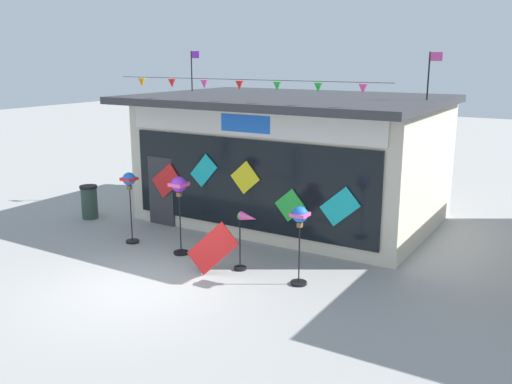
{
  "coord_description": "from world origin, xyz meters",
  "views": [
    {
      "loc": [
        7.88,
        -8.12,
        4.77
      ],
      "look_at": [
        0.71,
        3.66,
        1.42
      ],
      "focal_mm": 38.97,
      "sensor_mm": 36.0,
      "label": 1
    }
  ],
  "objects_px": {
    "wind_spinner_center_left": "(246,229)",
    "trash_bin": "(89,202)",
    "display_kite_on_ground": "(213,249)",
    "wind_spinner_center_right": "(300,225)",
    "kite_shop_building": "(294,157)",
    "wind_spinner_left": "(179,193)",
    "wind_spinner_far_left": "(130,188)"
  },
  "relations": [
    {
      "from": "wind_spinner_center_left",
      "to": "trash_bin",
      "type": "relative_size",
      "value": 1.37
    },
    {
      "from": "wind_spinner_far_left",
      "to": "wind_spinner_left",
      "type": "height_order",
      "value": "wind_spinner_left"
    },
    {
      "from": "display_kite_on_ground",
      "to": "wind_spinner_center_left",
      "type": "bearing_deg",
      "value": 50.5
    },
    {
      "from": "wind_spinner_left",
      "to": "wind_spinner_center_right",
      "type": "xyz_separation_m",
      "value": [
        3.38,
        -0.18,
        -0.22
      ]
    },
    {
      "from": "wind_spinner_far_left",
      "to": "wind_spinner_center_left",
      "type": "height_order",
      "value": "wind_spinner_far_left"
    },
    {
      "from": "wind_spinner_far_left",
      "to": "wind_spinner_left",
      "type": "xyz_separation_m",
      "value": [
        1.66,
        -0.02,
        0.08
      ]
    },
    {
      "from": "kite_shop_building",
      "to": "wind_spinner_center_left",
      "type": "bearing_deg",
      "value": -75.65
    },
    {
      "from": "wind_spinner_left",
      "to": "trash_bin",
      "type": "bearing_deg",
      "value": 166.48
    },
    {
      "from": "kite_shop_building",
      "to": "wind_spinner_left",
      "type": "relative_size",
      "value": 4.31
    },
    {
      "from": "trash_bin",
      "to": "kite_shop_building",
      "type": "bearing_deg",
      "value": 32.3
    },
    {
      "from": "trash_bin",
      "to": "display_kite_on_ground",
      "type": "relative_size",
      "value": 0.87
    },
    {
      "from": "display_kite_on_ground",
      "to": "wind_spinner_left",
      "type": "bearing_deg",
      "value": 154.27
    },
    {
      "from": "wind_spinner_center_left",
      "to": "wind_spinner_far_left",
      "type": "bearing_deg",
      "value": 177.92
    },
    {
      "from": "wind_spinner_center_right",
      "to": "kite_shop_building",
      "type": "bearing_deg",
      "value": 119.1
    },
    {
      "from": "wind_spinner_center_left",
      "to": "display_kite_on_ground",
      "type": "xyz_separation_m",
      "value": [
        -0.5,
        -0.61,
        -0.38
      ]
    },
    {
      "from": "wind_spinner_center_right",
      "to": "wind_spinner_far_left",
      "type": "bearing_deg",
      "value": 177.73
    },
    {
      "from": "wind_spinner_far_left",
      "to": "trash_bin",
      "type": "xyz_separation_m",
      "value": [
        -2.72,
        1.04,
        -0.97
      ]
    },
    {
      "from": "kite_shop_building",
      "to": "display_kite_on_ground",
      "type": "distance_m",
      "value": 5.27
    },
    {
      "from": "wind_spinner_left",
      "to": "wind_spinner_center_right",
      "type": "distance_m",
      "value": 3.4
    },
    {
      "from": "wind_spinner_center_left",
      "to": "kite_shop_building",
      "type": "bearing_deg",
      "value": 104.35
    },
    {
      "from": "wind_spinner_far_left",
      "to": "wind_spinner_center_right",
      "type": "height_order",
      "value": "wind_spinner_far_left"
    },
    {
      "from": "wind_spinner_left",
      "to": "wind_spinner_far_left",
      "type": "bearing_deg",
      "value": 179.44
    },
    {
      "from": "wind_spinner_far_left",
      "to": "trash_bin",
      "type": "bearing_deg",
      "value": 159.15
    },
    {
      "from": "display_kite_on_ground",
      "to": "wind_spinner_far_left",
      "type": "bearing_deg",
      "value": 166.82
    },
    {
      "from": "wind_spinner_center_right",
      "to": "display_kite_on_ground",
      "type": "relative_size",
      "value": 1.5
    },
    {
      "from": "wind_spinner_far_left",
      "to": "kite_shop_building",
      "type": "bearing_deg",
      "value": 59.95
    },
    {
      "from": "wind_spinner_center_right",
      "to": "trash_bin",
      "type": "relative_size",
      "value": 1.71
    },
    {
      "from": "wind_spinner_center_left",
      "to": "trash_bin",
      "type": "height_order",
      "value": "wind_spinner_center_left"
    },
    {
      "from": "wind_spinner_left",
      "to": "display_kite_on_ground",
      "type": "height_order",
      "value": "wind_spinner_left"
    },
    {
      "from": "wind_spinner_center_right",
      "to": "wind_spinner_left",
      "type": "bearing_deg",
      "value": 176.89
    },
    {
      "from": "wind_spinner_center_right",
      "to": "trash_bin",
      "type": "bearing_deg",
      "value": 170.95
    },
    {
      "from": "wind_spinner_center_left",
      "to": "trash_bin",
      "type": "bearing_deg",
      "value": 169.62
    }
  ]
}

